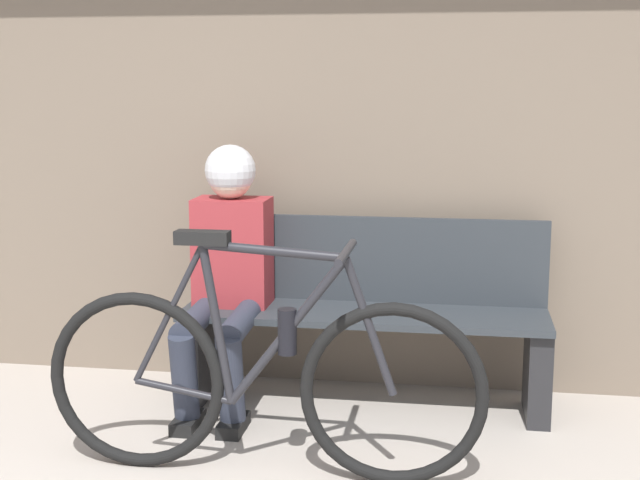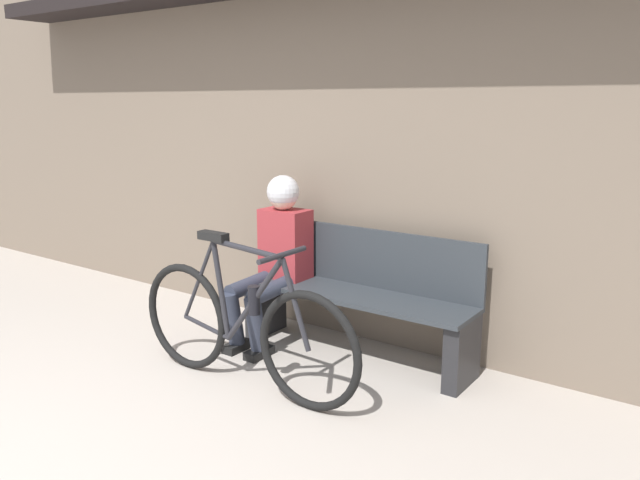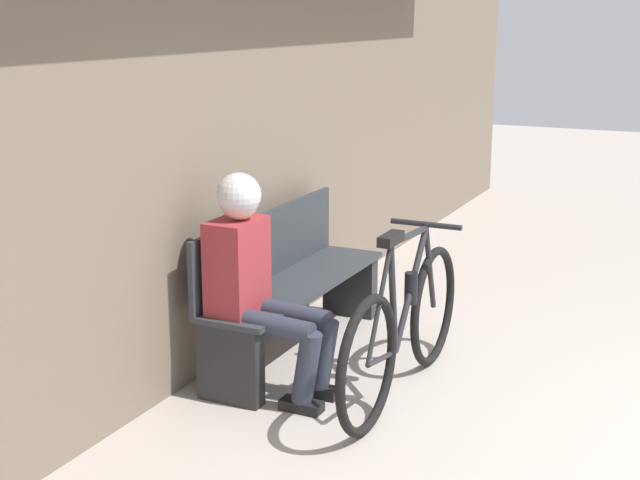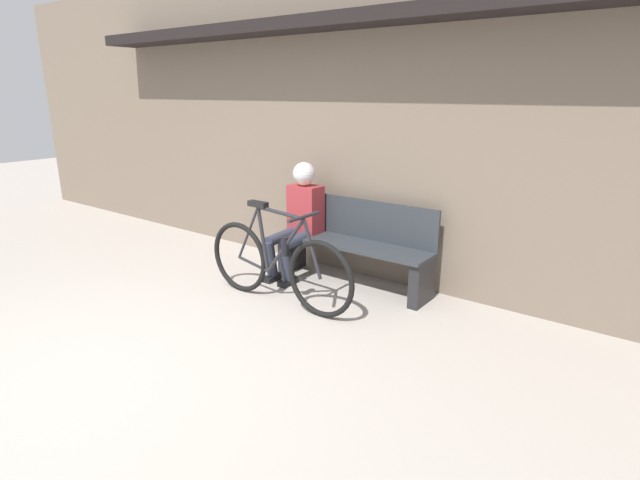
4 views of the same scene
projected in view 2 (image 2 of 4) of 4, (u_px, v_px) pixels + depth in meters
storefront_wall at (329, 105)px, 4.42m from camera, size 12.00×0.56×3.20m
park_bench_near at (359, 298)px, 4.18m from camera, size 1.64×0.42×0.85m
bicycle at (242, 327)px, 3.69m from camera, size 1.67×0.40×0.93m
person_seated at (276, 248)px, 4.37m from camera, size 0.34×0.65×1.19m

